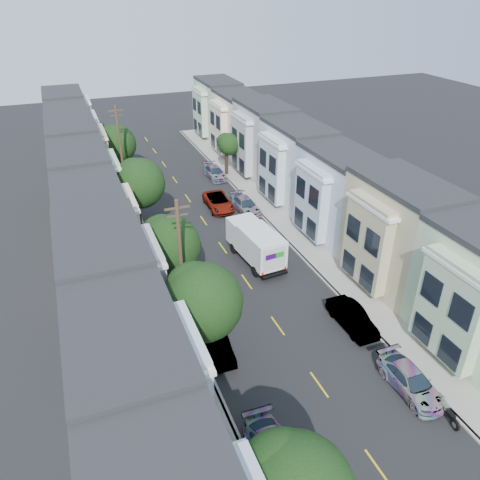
# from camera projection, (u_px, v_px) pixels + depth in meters

# --- Properties ---
(ground) EXTENTS (160.00, 160.00, 0.00)m
(ground) POSITION_uv_depth(u_px,v_px,m) (278.00, 326.00, 33.73)
(ground) COLOR black
(ground) RESTS_ON ground
(road_slab) EXTENTS (12.00, 70.00, 0.02)m
(road_slab) POSITION_uv_depth(u_px,v_px,m) (213.00, 233.00, 45.92)
(road_slab) COLOR black
(road_slab) RESTS_ON ground
(curb_left) EXTENTS (0.30, 70.00, 0.15)m
(curb_left) POSITION_uv_depth(u_px,v_px,m) (152.00, 244.00, 43.98)
(curb_left) COLOR gray
(curb_left) RESTS_ON ground
(curb_right) EXTENTS (0.30, 70.00, 0.15)m
(curb_right) POSITION_uv_depth(u_px,v_px,m) (269.00, 223.00, 47.79)
(curb_right) COLOR gray
(curb_right) RESTS_ON ground
(sidewalk_left) EXTENTS (2.60, 70.00, 0.15)m
(sidewalk_left) POSITION_uv_depth(u_px,v_px,m) (138.00, 246.00, 43.57)
(sidewalk_left) COLOR gray
(sidewalk_left) RESTS_ON ground
(sidewalk_right) EXTENTS (2.60, 70.00, 0.15)m
(sidewalk_right) POSITION_uv_depth(u_px,v_px,m) (280.00, 221.00, 48.20)
(sidewalk_right) COLOR gray
(sidewalk_right) RESTS_ON ground
(centerline) EXTENTS (0.12, 70.00, 0.01)m
(centerline) POSITION_uv_depth(u_px,v_px,m) (213.00, 234.00, 45.92)
(centerline) COLOR gold
(centerline) RESTS_ON ground
(townhouse_row_left) EXTENTS (5.00, 70.00, 8.50)m
(townhouse_row_left) POSITION_uv_depth(u_px,v_px,m) (96.00, 255.00, 42.41)
(townhouse_row_left) COLOR silver
(townhouse_row_left) RESTS_ON ground
(townhouse_row_right) EXTENTS (5.00, 70.00, 8.50)m
(townhouse_row_right) POSITION_uv_depth(u_px,v_px,m) (313.00, 215.00, 49.44)
(townhouse_row_right) COLOR silver
(townhouse_row_right) RESTS_ON ground
(tree_b) EXTENTS (4.70, 4.70, 7.94)m
(tree_b) POSITION_uv_depth(u_px,v_px,m) (201.00, 303.00, 26.95)
(tree_b) COLOR black
(tree_b) RESTS_ON ground
(tree_c) EXTENTS (4.70, 4.70, 7.09)m
(tree_c) POSITION_uv_depth(u_px,v_px,m) (168.00, 247.00, 34.26)
(tree_c) COLOR black
(tree_c) RESTS_ON ground
(tree_d) EXTENTS (4.70, 4.70, 7.75)m
(tree_d) POSITION_uv_depth(u_px,v_px,m) (139.00, 184.00, 43.05)
(tree_d) COLOR black
(tree_d) RESTS_ON ground
(tree_e) EXTENTS (4.70, 4.70, 6.82)m
(tree_e) POSITION_uv_depth(u_px,v_px,m) (116.00, 145.00, 56.12)
(tree_e) COLOR black
(tree_e) RESTS_ON ground
(tree_far_r) EXTENTS (2.75, 2.75, 5.33)m
(tree_far_r) POSITION_uv_depth(u_px,v_px,m) (228.00, 145.00, 57.81)
(tree_far_r) COLOR black
(tree_far_r) RESTS_ON ground
(utility_pole_near) EXTENTS (1.60, 0.26, 10.00)m
(utility_pole_near) POSITION_uv_depth(u_px,v_px,m) (181.00, 269.00, 30.85)
(utility_pole_near) COLOR #42301E
(utility_pole_near) RESTS_ON ground
(utility_pole_far) EXTENTS (1.60, 0.26, 10.00)m
(utility_pole_far) POSITION_uv_depth(u_px,v_px,m) (121.00, 151.00, 51.99)
(utility_pole_far) COLOR #42301E
(utility_pole_far) RESTS_ON ground
(fedex_truck) EXTENTS (2.60, 6.74, 3.24)m
(fedex_truck) POSITION_uv_depth(u_px,v_px,m) (256.00, 243.00, 40.65)
(fedex_truck) COLOR silver
(fedex_truck) RESTS_ON ground
(lead_sedan) EXTENTS (2.68, 5.45, 1.49)m
(lead_sedan) POSITION_uv_depth(u_px,v_px,m) (218.00, 202.00, 50.61)
(lead_sedan) COLOR black
(lead_sedan) RESTS_ON ground
(parked_left_b) EXTENTS (2.22, 5.06, 1.50)m
(parked_left_b) POSITION_uv_depth(u_px,v_px,m) (275.00, 456.00, 23.70)
(parked_left_b) COLOR black
(parked_left_b) RESTS_ON ground
(parked_left_c) EXTENTS (1.45, 3.88, 1.28)m
(parked_left_c) POSITION_uv_depth(u_px,v_px,m) (219.00, 347.00, 30.89)
(parked_left_c) COLOR #BDBDBD
(parked_left_c) RESTS_ON ground
(parked_left_d) EXTENTS (1.86, 4.51, 1.47)m
(parked_left_d) POSITION_uv_depth(u_px,v_px,m) (167.00, 244.00, 42.59)
(parked_left_d) COLOR #33150A
(parked_left_d) RESTS_ON ground
(parked_right_a) EXTENTS (2.01, 4.76, 1.43)m
(parked_right_a) POSITION_uv_depth(u_px,v_px,m) (411.00, 381.00, 28.16)
(parked_right_a) COLOR #575A66
(parked_right_a) RESTS_ON ground
(parked_right_b) EXTENTS (1.69, 4.63, 1.53)m
(parked_right_b) POSITION_uv_depth(u_px,v_px,m) (352.00, 318.00, 33.31)
(parked_right_b) COLOR white
(parked_right_b) RESTS_ON ground
(parked_right_c) EXTENTS (2.22, 4.85, 1.43)m
(parked_right_c) POSITION_uv_depth(u_px,v_px,m) (245.00, 205.00, 50.03)
(parked_right_c) COLOR black
(parked_right_c) RESTS_ON ground
(parked_right_d) EXTENTS (2.09, 4.73, 1.40)m
(parked_right_d) POSITION_uv_depth(u_px,v_px,m) (215.00, 172.00, 58.41)
(parked_right_d) COLOR black
(parked_right_d) RESTS_ON ground
(motorcycle) EXTENTS (0.30, 2.15, 0.85)m
(motorcycle) POSITION_uv_depth(u_px,v_px,m) (446.00, 412.00, 26.46)
(motorcycle) COLOR black
(motorcycle) RESTS_ON ground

